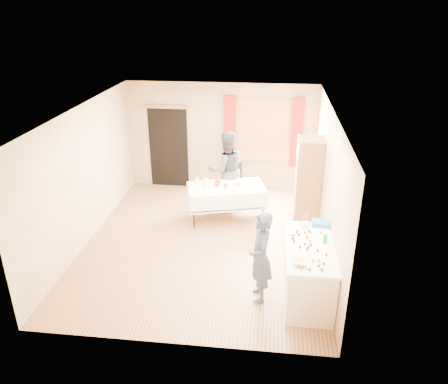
# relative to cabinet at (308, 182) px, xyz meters

# --- Properties ---
(floor) EXTENTS (4.50, 5.50, 0.02)m
(floor) POSITION_rel_cabinet_xyz_m (-1.99, -1.05, -0.94)
(floor) COLOR #9E7047
(floor) RESTS_ON ground
(ceiling) EXTENTS (4.50, 5.50, 0.02)m
(ceiling) POSITION_rel_cabinet_xyz_m (-1.99, -1.05, 1.68)
(ceiling) COLOR white
(ceiling) RESTS_ON floor
(wall_back) EXTENTS (4.50, 0.02, 2.60)m
(wall_back) POSITION_rel_cabinet_xyz_m (-1.99, 1.71, 0.37)
(wall_back) COLOR tan
(wall_back) RESTS_ON floor
(wall_front) EXTENTS (4.50, 0.02, 2.60)m
(wall_front) POSITION_rel_cabinet_xyz_m (-1.99, -3.81, 0.37)
(wall_front) COLOR tan
(wall_front) RESTS_ON floor
(wall_left) EXTENTS (0.02, 5.50, 2.60)m
(wall_left) POSITION_rel_cabinet_xyz_m (-4.25, -1.05, 0.37)
(wall_left) COLOR tan
(wall_left) RESTS_ON floor
(wall_right) EXTENTS (0.02, 5.50, 2.60)m
(wall_right) POSITION_rel_cabinet_xyz_m (0.27, -1.05, 0.37)
(wall_right) COLOR tan
(wall_right) RESTS_ON floor
(window_frame) EXTENTS (1.32, 0.06, 1.52)m
(window_frame) POSITION_rel_cabinet_xyz_m (-0.99, 1.67, 0.57)
(window_frame) COLOR olive
(window_frame) RESTS_ON wall_back
(window_pane) EXTENTS (1.20, 0.02, 1.40)m
(window_pane) POSITION_rel_cabinet_xyz_m (-0.99, 1.66, 0.57)
(window_pane) COLOR white
(window_pane) RESTS_ON wall_back
(curtain_left) EXTENTS (0.28, 0.06, 1.65)m
(curtain_left) POSITION_rel_cabinet_xyz_m (-1.77, 1.62, 0.57)
(curtain_left) COLOR #A21810
(curtain_left) RESTS_ON wall_back
(curtain_right) EXTENTS (0.28, 0.06, 1.65)m
(curtain_right) POSITION_rel_cabinet_xyz_m (-0.21, 1.62, 0.57)
(curtain_right) COLOR #A21810
(curtain_right) RESTS_ON wall_back
(doorway) EXTENTS (0.95, 0.04, 2.00)m
(doorway) POSITION_rel_cabinet_xyz_m (-3.29, 1.68, 0.07)
(doorway) COLOR black
(doorway) RESTS_ON floor
(door_lintel) EXTENTS (1.05, 0.06, 0.08)m
(door_lintel) POSITION_rel_cabinet_xyz_m (-3.29, 1.65, 1.09)
(door_lintel) COLOR olive
(door_lintel) RESTS_ON wall_back
(cabinet) EXTENTS (0.50, 0.60, 1.85)m
(cabinet) POSITION_rel_cabinet_xyz_m (0.00, 0.00, 0.00)
(cabinet) COLOR brown
(cabinet) RESTS_ON floor
(counter) EXTENTS (0.76, 1.60, 0.91)m
(counter) POSITION_rel_cabinet_xyz_m (-0.10, -2.50, -0.47)
(counter) COLOR #F1E2C6
(counter) RESTS_ON floor
(party_table) EXTENTS (1.77, 1.22, 0.75)m
(party_table) POSITION_rel_cabinet_xyz_m (-1.68, 0.02, -0.48)
(party_table) COLOR black
(party_table) RESTS_ON floor
(chair) EXTENTS (0.40, 0.40, 0.94)m
(chair) POSITION_rel_cabinet_xyz_m (-1.62, 0.93, -0.65)
(chair) COLOR black
(chair) RESTS_ON floor
(girl) EXTENTS (0.67, 0.55, 1.50)m
(girl) POSITION_rel_cabinet_xyz_m (-0.85, -2.65, -0.18)
(girl) COLOR #262F4B
(girl) RESTS_ON floor
(woman) EXTENTS (1.34, 1.28, 1.75)m
(woman) POSITION_rel_cabinet_xyz_m (-1.74, 0.66, -0.05)
(woman) COLOR black
(woman) RESTS_ON floor
(soda_can) EXTENTS (0.09, 0.09, 0.12)m
(soda_can) POSITION_rel_cabinet_xyz_m (0.12, -2.36, 0.04)
(soda_can) COLOR #05880E
(soda_can) RESTS_ON counter
(mixing_bowl) EXTENTS (0.26, 0.26, 0.06)m
(mixing_bowl) POSITION_rel_cabinet_xyz_m (-0.30, -3.01, 0.01)
(mixing_bowl) COLOR white
(mixing_bowl) RESTS_ON counter
(foam_block) EXTENTS (0.18, 0.15, 0.08)m
(foam_block) POSITION_rel_cabinet_xyz_m (-0.17, -1.89, 0.02)
(foam_block) COLOR white
(foam_block) RESTS_ON counter
(blue_basket) EXTENTS (0.31, 0.22, 0.08)m
(blue_basket) POSITION_rel_cabinet_xyz_m (0.10, -1.81, 0.02)
(blue_basket) COLOR blue
(blue_basket) RESTS_ON counter
(pitcher) EXTENTS (0.12, 0.12, 0.22)m
(pitcher) POSITION_rel_cabinet_xyz_m (-2.09, -0.18, -0.07)
(pitcher) COLOR silver
(pitcher) RESTS_ON party_table
(cup_red) EXTENTS (0.21, 0.21, 0.11)m
(cup_red) POSITION_rel_cabinet_xyz_m (-1.87, 0.01, -0.12)
(cup_red) COLOR red
(cup_red) RESTS_ON party_table
(cup_rainbow) EXTENTS (0.19, 0.19, 0.10)m
(cup_rainbow) POSITION_rel_cabinet_xyz_m (-1.68, -0.12, -0.12)
(cup_rainbow) COLOR red
(cup_rainbow) RESTS_ON party_table
(small_bowl) EXTENTS (0.19, 0.19, 0.05)m
(small_bowl) POSITION_rel_cabinet_xyz_m (-1.43, 0.19, -0.15)
(small_bowl) COLOR white
(small_bowl) RESTS_ON party_table
(pastry_tray) EXTENTS (0.34, 0.31, 0.02)m
(pastry_tray) POSITION_rel_cabinet_xyz_m (-1.16, 0.05, -0.17)
(pastry_tray) COLOR white
(pastry_tray) RESTS_ON party_table
(bottle) EXTENTS (0.13, 0.13, 0.17)m
(bottle) POSITION_rel_cabinet_xyz_m (-2.30, 0.06, -0.09)
(bottle) COLOR white
(bottle) RESTS_ON party_table
(cake_balls) EXTENTS (0.52, 1.16, 0.04)m
(cake_balls) POSITION_rel_cabinet_xyz_m (-0.16, -2.56, 0.00)
(cake_balls) COLOR #3F2314
(cake_balls) RESTS_ON counter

